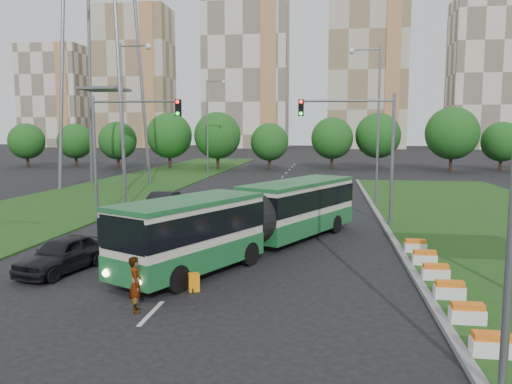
# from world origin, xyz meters

# --- Properties ---
(ground) EXTENTS (360.00, 360.00, 0.00)m
(ground) POSITION_xyz_m (0.00, 0.00, 0.00)
(ground) COLOR black
(ground) RESTS_ON ground
(median_kerb) EXTENTS (0.30, 60.00, 0.18)m
(median_kerb) POSITION_xyz_m (6.05, 8.00, 0.09)
(median_kerb) COLOR gray
(median_kerb) RESTS_ON ground
(left_verge) EXTENTS (12.00, 110.00, 0.10)m
(left_verge) POSITION_xyz_m (-18.00, 25.00, 0.05)
(left_verge) COLOR #1D4513
(left_verge) RESTS_ON ground
(lane_markings) EXTENTS (0.20, 100.00, 0.01)m
(lane_markings) POSITION_xyz_m (-3.00, 20.00, 0.00)
(lane_markings) COLOR beige
(lane_markings) RESTS_ON ground
(flower_planters) EXTENTS (1.10, 11.50, 0.60)m
(flower_planters) POSITION_xyz_m (6.70, -2.50, 0.45)
(flower_planters) COLOR white
(flower_planters) RESTS_ON grass_median
(traffic_mast_median) EXTENTS (5.76, 0.32, 8.00)m
(traffic_mast_median) POSITION_xyz_m (4.78, 10.00, 5.35)
(traffic_mast_median) COLOR slate
(traffic_mast_median) RESTS_ON ground
(traffic_mast_left) EXTENTS (5.76, 0.32, 8.00)m
(traffic_mast_left) POSITION_xyz_m (-10.38, 9.00, 5.35)
(traffic_mast_left) COLOR slate
(traffic_mast_left) RESTS_ON ground
(street_lamps) EXTENTS (36.00, 60.00, 12.00)m
(street_lamps) POSITION_xyz_m (-3.00, 10.00, 6.00)
(street_lamps) COLOR slate
(street_lamps) RESTS_ON ground
(tree_line) EXTENTS (120.00, 8.00, 9.00)m
(tree_line) POSITION_xyz_m (10.00, 55.00, 4.50)
(tree_line) COLOR #144D15
(tree_line) RESTS_ON ground
(apartment_tower_west) EXTENTS (26.00, 15.00, 48.00)m
(apartment_tower_west) POSITION_xyz_m (-65.00, 150.00, 24.00)
(apartment_tower_west) COLOR beige
(apartment_tower_west) RESTS_ON ground
(apartment_tower_cwest) EXTENTS (28.00, 15.00, 52.00)m
(apartment_tower_cwest) POSITION_xyz_m (-25.00, 150.00, 26.00)
(apartment_tower_cwest) COLOR beige
(apartment_tower_cwest) RESTS_ON ground
(apartment_tower_ceast) EXTENTS (25.00, 15.00, 50.00)m
(apartment_tower_ceast) POSITION_xyz_m (15.00, 150.00, 25.00)
(apartment_tower_ceast) COLOR beige
(apartment_tower_ceast) RESTS_ON ground
(apartment_tower_east) EXTENTS (27.00, 15.00, 47.00)m
(apartment_tower_east) POSITION_xyz_m (55.00, 150.00, 23.50)
(apartment_tower_east) COLOR beige
(apartment_tower_east) RESTS_ON ground
(midrise_west) EXTENTS (22.00, 14.00, 36.00)m
(midrise_west) POSITION_xyz_m (-95.00, 150.00, 18.00)
(midrise_west) COLOR beige
(midrise_west) RESTS_ON ground
(articulated_bus) EXTENTS (2.56, 16.41, 2.70)m
(articulated_bus) POSITION_xyz_m (-1.12, 2.70, 1.65)
(articulated_bus) COLOR beige
(articulated_bus) RESTS_ON ground
(car_left_near) EXTENTS (2.73, 4.66, 1.49)m
(car_left_near) POSITION_xyz_m (-8.26, -1.92, 0.74)
(car_left_near) COLOR black
(car_left_near) RESTS_ON ground
(car_left_far) EXTENTS (1.89, 4.81, 1.56)m
(car_left_far) POSITION_xyz_m (-8.86, 12.48, 0.78)
(car_left_far) COLOR black
(car_left_far) RESTS_ON ground
(pedestrian) EXTENTS (0.65, 0.78, 1.82)m
(pedestrian) POSITION_xyz_m (-3.53, -5.90, 0.91)
(pedestrian) COLOR gray
(pedestrian) RESTS_ON ground
(shopping_trolley) EXTENTS (0.39, 0.41, 0.66)m
(shopping_trolley) POSITION_xyz_m (-2.23, -3.64, 0.33)
(shopping_trolley) COLOR orange
(shopping_trolley) RESTS_ON ground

